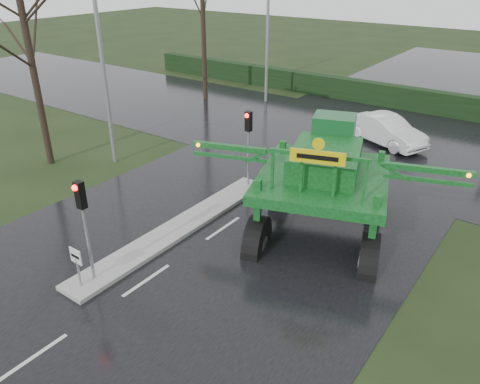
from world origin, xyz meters
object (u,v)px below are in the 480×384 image
Objects in this scene: traffic_signal_near at (83,211)px; crop_sprayer at (260,177)px; street_light_left_far at (272,14)px; white_sedan at (384,144)px; traffic_signal_mid at (248,133)px; street_light_left_near at (104,40)px; keep_left_sign at (77,262)px.

crop_sprayer is at bearing 60.12° from traffic_signal_near.
traffic_signal_near is 0.38× the size of crop_sprayer.
street_light_left_far is 19.04m from crop_sprayer.
crop_sprayer is 1.94× the size of white_sedan.
street_light_left_near reaches higher than traffic_signal_mid.
white_sedan is (2.93, 18.03, -1.06)m from keep_left_sign.
keep_left_sign is at bearing -136.40° from crop_sprayer.
white_sedan is at bearing 46.97° from street_light_left_near.
street_light_left_near reaches higher than white_sedan.
traffic_signal_near is at bearing -45.47° from street_light_left_near.
street_light_left_far is 2.09× the size of white_sedan.
crop_sprayer reaches higher than traffic_signal_mid.
street_light_left_near is 1.08× the size of crop_sprayer.
traffic_signal_near is at bearing -71.83° from street_light_left_far.
street_light_left_near is 14.00m from street_light_left_far.
traffic_signal_mid is at bearing 12.21° from street_light_left_near.
street_light_left_far is at bearing 118.86° from traffic_signal_mid.
traffic_signal_mid is 0.35× the size of street_light_left_far.
street_light_left_near is at bearing -167.79° from traffic_signal_mid.
keep_left_sign is at bearing -72.22° from street_light_left_far.
crop_sprayer is (9.80, -1.96, -3.42)m from street_light_left_near.
crop_sprayer is (2.90, 5.05, -0.02)m from traffic_signal_near.
crop_sprayer is (2.90, 5.54, 1.51)m from keep_left_sign.
street_light_left_near is 1.00× the size of street_light_left_far.
traffic_signal_near is at bearing -90.00° from traffic_signal_mid.
street_light_left_near is 15.60m from white_sedan.
keep_left_sign is 0.38× the size of traffic_signal_mid.
crop_sprayer is (9.80, -15.96, -3.42)m from street_light_left_far.
traffic_signal_mid is (0.00, 8.50, 0.00)m from traffic_signal_near.
traffic_signal_mid is 0.35× the size of street_light_left_near.
street_light_left_near reaches higher than traffic_signal_near.
traffic_signal_mid is at bearing 90.00° from keep_left_sign.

